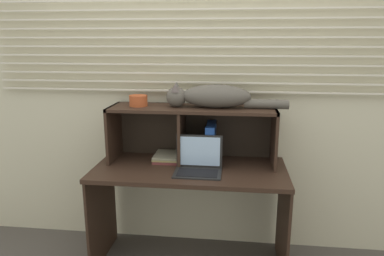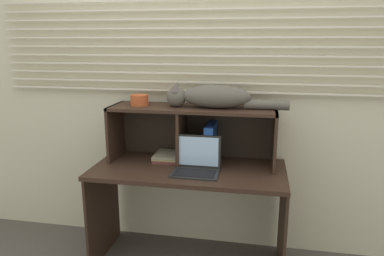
% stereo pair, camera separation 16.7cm
% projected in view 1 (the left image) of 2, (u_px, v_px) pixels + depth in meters
% --- Properties ---
extents(back_panel_with_blinds, '(4.40, 0.08, 2.50)m').
position_uv_depth(back_panel_with_blinds, '(195.00, 87.00, 2.70)').
color(back_panel_with_blinds, beige).
rests_on(back_panel_with_blinds, ground).
extents(desk, '(1.33, 0.62, 0.74)m').
position_uv_depth(desk, '(190.00, 188.00, 2.52)').
color(desk, '#332218').
rests_on(desk, ground).
extents(hutch_shelf_unit, '(1.18, 0.33, 0.40)m').
position_uv_depth(hutch_shelf_unit, '(191.00, 123.00, 2.58)').
color(hutch_shelf_unit, '#332218').
rests_on(hutch_shelf_unit, desk).
extents(cat, '(0.85, 0.19, 0.17)m').
position_uv_depth(cat, '(212.00, 97.00, 2.49)').
color(cat, '#554F48').
rests_on(cat, hutch_shelf_unit).
extents(laptop, '(0.31, 0.22, 0.24)m').
position_uv_depth(laptop, '(198.00, 164.00, 2.40)').
color(laptop, black).
rests_on(laptop, desk).
extents(binder_upright, '(0.06, 0.27, 0.29)m').
position_uv_depth(binder_upright, '(211.00, 143.00, 2.57)').
color(binder_upright, navy).
rests_on(binder_upright, desk).
extents(book_stack, '(0.20, 0.23, 0.05)m').
position_uv_depth(book_stack, '(168.00, 157.00, 2.64)').
color(book_stack, brown).
rests_on(book_stack, desk).
extents(small_basket, '(0.13, 0.13, 0.08)m').
position_uv_depth(small_basket, '(138.00, 101.00, 2.56)').
color(small_basket, '#B24B25').
rests_on(small_basket, hutch_shelf_unit).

